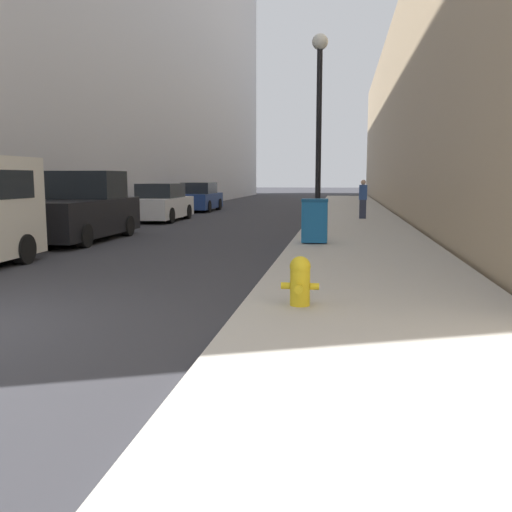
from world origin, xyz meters
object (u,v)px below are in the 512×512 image
Objects in this scene: fire_hydrant at (300,280)px; parked_sedan_near at (161,204)px; parked_sedan_far at (199,198)px; pedestrian_on_sidewalk at (363,199)px; trash_bin at (315,220)px; lamppost at (319,110)px; pickup_truck at (78,211)px.

parked_sedan_near is at bearing 113.83° from fire_hydrant.
parked_sedan_near reaches higher than fire_hydrant.
pedestrian_on_sidewalk is at bearing -37.65° from parked_sedan_far.
trash_bin is at bearing -66.08° from parked_sedan_far.
parked_sedan_near is at bearing 146.15° from lamppost.
pedestrian_on_sidewalk is (8.46, 0.60, 0.22)m from parked_sedan_near.
pickup_truck is 3.13× the size of pedestrian_on_sidewalk.
lamppost is at bearing 24.38° from pickup_truck.
fire_hydrant is 0.15× the size of parked_sedan_near.
pedestrian_on_sidewalk is at bearing 80.51° from trash_bin.
fire_hydrant is at bearing -88.82° from trash_bin.
fire_hydrant is 10.94m from pickup_truck.
parked_sedan_near is at bearing -175.92° from pedestrian_on_sidewalk.
pedestrian_on_sidewalk is (1.55, 9.27, 0.21)m from trash_bin.
parked_sedan_far is 2.74× the size of pedestrian_on_sidewalk.
parked_sedan_near reaches higher than trash_bin.
fire_hydrant is 17.47m from parked_sedan_near.
pickup_truck is (-6.86, -3.11, -3.13)m from lamppost.
fire_hydrant is at bearing -72.75° from parked_sedan_far.
fire_hydrant is 0.13× the size of pickup_truck.
parked_sedan_near is at bearing 89.61° from pickup_truck.
parked_sedan_far reaches higher than trash_bin.
parked_sedan_near is at bearing 128.55° from trash_bin.
trash_bin reaches higher than fire_hydrant.
lamppost is 3.89× the size of pedestrian_on_sidewalk.
parked_sedan_near is (-7.06, 15.98, 0.24)m from fire_hydrant.
pedestrian_on_sidewalk is at bearing 44.22° from pickup_truck.
parked_sedan_far is 10.88m from pedestrian_on_sidewalk.
parked_sedan_far is at bearing 142.35° from pedestrian_on_sidewalk.
parked_sedan_near is (0.05, 7.68, -0.12)m from pickup_truck.
lamppost reaches higher than parked_sedan_near.
fire_hydrant is at bearing -49.42° from pickup_truck.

